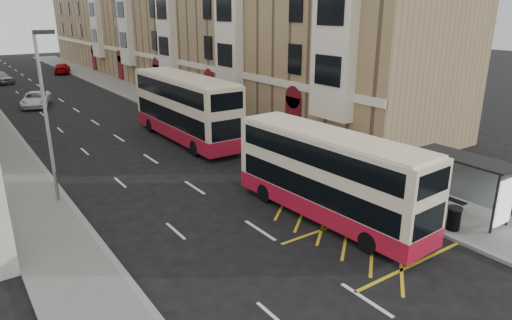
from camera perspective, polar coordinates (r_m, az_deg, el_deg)
ground at (r=17.06m, az=8.50°, el=-13.70°), size 200.00×200.00×0.00m
pavement_right at (r=45.14m, az=-10.40°, el=6.59°), size 4.00×120.00×0.15m
kerb_right at (r=44.37m, az=-12.76°, el=6.24°), size 0.25×120.00×0.15m
kerb_left at (r=41.53m, az=-28.22°, el=3.69°), size 0.25×120.00×0.15m
road_markings at (r=56.98m, az=-24.28°, el=7.60°), size 10.00×110.00×0.01m
terrace_right at (r=61.11m, az=-11.04°, el=16.57°), size 10.75×79.00×15.25m
bus_shelter at (r=22.11m, az=25.54°, el=-1.61°), size 1.65×4.25×2.70m
guard_railing at (r=24.39m, az=10.16°, el=-1.48°), size 0.06×6.56×1.01m
street_lamp_near at (r=23.08m, az=-24.74°, el=5.75°), size 0.93×0.18×8.00m
double_decker_front at (r=20.31m, az=9.05°, el=-1.99°), size 2.82×10.07×3.97m
double_decker_rear at (r=32.82m, az=-8.87°, el=6.43°), size 2.73×11.69×4.65m
litter_bin at (r=20.99m, az=23.51°, el=-6.66°), size 0.61×0.61×1.02m
pedestrian_near at (r=22.01m, az=19.80°, el=-4.23°), size 0.71×0.65×1.63m
pedestrian_mid at (r=24.15m, az=22.55°, el=-2.46°), size 1.04×0.95×1.71m
pedestrian_far at (r=22.93m, az=18.19°, el=-2.93°), size 1.09×0.55×1.79m
white_van at (r=49.56m, az=-25.82°, el=6.84°), size 3.68×5.53×1.41m
car_silver at (r=67.48m, az=-29.39°, el=9.00°), size 3.23×5.07×1.61m
car_red at (r=74.59m, az=-23.08°, el=10.49°), size 3.42×5.46×1.47m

